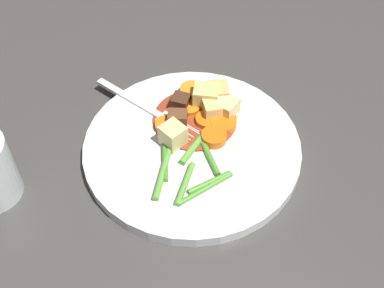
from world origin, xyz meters
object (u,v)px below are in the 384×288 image
(carrot_slice_0, at_px, (215,139))
(potato_chunk_2, at_px, (227,108))
(carrot_slice_2, at_px, (207,120))
(potato_chunk_0, at_px, (206,97))
(fork, at_px, (148,109))
(carrot_slice_3, at_px, (223,124))
(dinner_plate, at_px, (192,148))
(potato_chunk_4, at_px, (215,110))
(carrot_slice_1, at_px, (189,107))
(meat_chunk_1, at_px, (178,103))
(carrot_slice_4, at_px, (166,126))
(carrot_slice_5, at_px, (191,91))
(potato_chunk_1, at_px, (217,94))
(potato_chunk_3, at_px, (173,136))
(meat_chunk_0, at_px, (178,119))

(carrot_slice_0, height_order, potato_chunk_2, potato_chunk_2)
(carrot_slice_2, distance_m, potato_chunk_0, 0.04)
(potato_chunk_2, bearing_deg, fork, 72.12)
(carrot_slice_0, xyz_separation_m, carrot_slice_3, (0.02, -0.02, -0.00))
(dinner_plate, distance_m, potato_chunk_4, 0.06)
(dinner_plate, height_order, carrot_slice_1, carrot_slice_1)
(meat_chunk_1, distance_m, fork, 0.04)
(carrot_slice_1, height_order, carrot_slice_4, same)
(carrot_slice_0, height_order, potato_chunk_4, potato_chunk_4)
(carrot_slice_4, bearing_deg, potato_chunk_0, -63.70)
(dinner_plate, xyz_separation_m, potato_chunk_2, (0.04, -0.06, 0.02))
(potato_chunk_2, xyz_separation_m, fork, (0.03, 0.10, -0.01))
(carrot_slice_3, bearing_deg, potato_chunk_4, 17.52)
(potato_chunk_4, bearing_deg, carrot_slice_3, -162.48)
(carrot_slice_5, relative_size, potato_chunk_4, 1.06)
(carrot_slice_1, bearing_deg, dinner_plate, 169.96)
(potato_chunk_1, height_order, fork, potato_chunk_1)
(potato_chunk_0, xyz_separation_m, potato_chunk_1, (0.00, -0.02, -0.00))
(carrot_slice_4, bearing_deg, potato_chunk_2, -86.20)
(carrot_slice_3, distance_m, potato_chunk_3, 0.07)
(carrot_slice_2, xyz_separation_m, potato_chunk_3, (-0.03, 0.05, 0.01))
(potato_chunk_0, distance_m, meat_chunk_1, 0.04)
(potato_chunk_1, distance_m, potato_chunk_3, 0.10)
(carrot_slice_1, distance_m, meat_chunk_0, 0.03)
(dinner_plate, bearing_deg, carrot_slice_4, 37.78)
(carrot_slice_5, xyz_separation_m, meat_chunk_0, (-0.05, 0.03, 0.00))
(carrot_slice_3, height_order, meat_chunk_1, meat_chunk_1)
(carrot_slice_2, distance_m, meat_chunk_0, 0.04)
(carrot_slice_5, distance_m, fork, 0.07)
(carrot_slice_3, xyz_separation_m, carrot_slice_5, (0.07, 0.03, 0.00))
(potato_chunk_3, xyz_separation_m, fork, (0.07, 0.02, -0.01))
(carrot_slice_1, bearing_deg, carrot_slice_0, -164.98)
(carrot_slice_1, height_order, potato_chunk_3, potato_chunk_3)
(potato_chunk_3, xyz_separation_m, meat_chunk_1, (0.06, -0.02, -0.01))
(carrot_slice_0, relative_size, carrot_slice_3, 0.95)
(potato_chunk_3, relative_size, potato_chunk_4, 1.02)
(dinner_plate, xyz_separation_m, meat_chunk_1, (0.07, 0.00, 0.02))
(carrot_slice_0, xyz_separation_m, potato_chunk_1, (0.07, -0.02, 0.01))
(meat_chunk_0, relative_size, fork, 0.17)
(potato_chunk_1, relative_size, meat_chunk_0, 1.15)
(carrot_slice_5, relative_size, meat_chunk_1, 1.39)
(carrot_slice_5, relative_size, potato_chunk_1, 1.08)
(fork, bearing_deg, potato_chunk_3, -162.67)
(carrot_slice_3, xyz_separation_m, fork, (0.05, 0.09, -0.00))
(carrot_slice_1, height_order, fork, carrot_slice_1)
(meat_chunk_0, xyz_separation_m, fork, (0.04, 0.03, -0.01))
(potato_chunk_4, relative_size, meat_chunk_0, 1.17)
(meat_chunk_1, xyz_separation_m, fork, (0.01, 0.04, -0.01))
(dinner_plate, bearing_deg, carrot_slice_2, -41.46)
(dinner_plate, distance_m, potato_chunk_0, 0.08)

